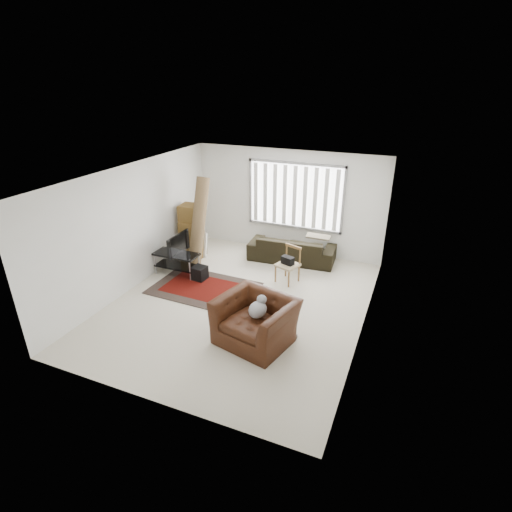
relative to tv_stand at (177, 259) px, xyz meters
The scene contains 11 objects.
room 2.42m from the tv_stand, ahead, with size 6.00×6.02×2.71m.
persian_rug 1.10m from the tv_stand, 23.00° to the right, with size 2.30×1.56×0.02m.
tv_stand is the anchor object (origin of this frame).
tv 0.39m from the tv_stand, 165.96° to the left, with size 0.86×0.11×0.49m, color black.
subwoofer 0.68m from the tv_stand, ahead, with size 0.31×0.31×0.31m, color black.
moving_boxes 1.06m from the tv_stand, 100.04° to the left, with size 0.61×0.57×1.40m.
white_flatpack 1.14m from the tv_stand, 94.73° to the left, with size 0.50×0.07×0.64m, color silver.
rolled_rug 1.09m from the tv_stand, 78.28° to the left, with size 0.32×0.32×2.15m, color brown.
sofa 2.90m from the tv_stand, 38.22° to the left, with size 2.17×0.94×0.84m, color black.
side_chair 2.64m from the tv_stand, 14.31° to the left, with size 0.57×0.57×0.84m.
armchair 3.25m from the tv_stand, 31.99° to the right, with size 1.50×1.38×0.95m.
Camera 1 is at (3.09, -6.51, 4.35)m, focal length 28.00 mm.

